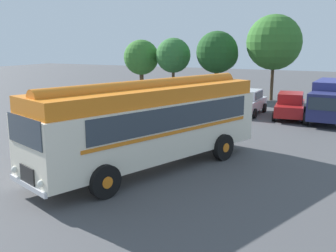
% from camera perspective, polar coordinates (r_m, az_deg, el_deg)
% --- Properties ---
extents(ground_plane, '(120.00, 120.00, 0.00)m').
position_cam_1_polar(ground_plane, '(15.69, -5.40, -6.02)').
color(ground_plane, '#474749').
extents(vintage_bus, '(5.70, 10.32, 3.49)m').
position_cam_1_polar(vintage_bus, '(15.13, -2.56, 0.77)').
color(vintage_bus, silver).
rests_on(vintage_bus, ground).
extents(car_near_left, '(2.06, 4.25, 1.66)m').
position_cam_1_polar(car_near_left, '(29.44, 0.67, 4.21)').
color(car_near_left, navy).
rests_on(car_near_left, ground).
extents(car_mid_left, '(2.40, 4.40, 1.66)m').
position_cam_1_polar(car_mid_left, '(29.08, 7.13, 4.01)').
color(car_mid_left, '#4C5156').
rests_on(car_mid_left, ground).
extents(car_mid_right, '(2.01, 4.22, 1.66)m').
position_cam_1_polar(car_mid_right, '(27.66, 11.47, 3.46)').
color(car_mid_right, '#B7BABF').
rests_on(car_mid_right, ground).
extents(car_far_right, '(2.33, 4.37, 1.66)m').
position_cam_1_polar(car_far_right, '(26.75, 17.30, 2.87)').
color(car_far_right, maroon).
rests_on(car_far_right, ground).
extents(box_van, '(2.54, 5.85, 2.50)m').
position_cam_1_polar(box_van, '(26.61, 22.60, 3.57)').
color(box_van, navy).
rests_on(box_van, ground).
extents(tree_far_left, '(3.40, 3.33, 5.14)m').
position_cam_1_polar(tree_far_left, '(38.19, -4.05, 10.01)').
color(tree_far_left, '#4C3823').
rests_on(tree_far_left, ground).
extents(tree_left_of_centre, '(3.17, 3.17, 5.29)m').
position_cam_1_polar(tree_left_of_centre, '(36.40, 0.70, 10.23)').
color(tree_left_of_centre, '#4C3823').
rests_on(tree_left_of_centre, ground).
extents(tree_centre, '(3.64, 3.64, 5.86)m').
position_cam_1_polar(tree_centre, '(34.98, 7.35, 10.45)').
color(tree_centre, '#4C3823').
rests_on(tree_centre, ground).
extents(tree_right_of_centre, '(4.59, 4.59, 7.17)m').
position_cam_1_polar(tree_right_of_centre, '(34.56, 14.99, 11.63)').
color(tree_right_of_centre, '#4C3823').
rests_on(tree_right_of_centre, ground).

